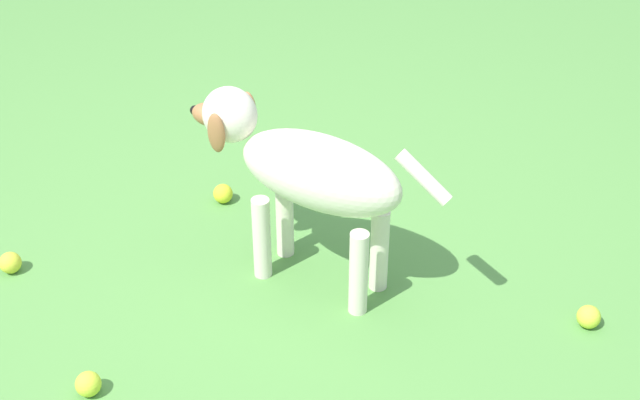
# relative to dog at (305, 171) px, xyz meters

# --- Properties ---
(ground) EXTENTS (14.00, 14.00, 0.00)m
(ground) POSITION_rel_dog_xyz_m (0.04, 0.19, -0.37)
(ground) COLOR #548C42
(dog) EXTENTS (0.82, 0.20, 0.56)m
(dog) POSITION_rel_dog_xyz_m (0.00, 0.00, 0.00)
(dog) COLOR silver
(dog) RESTS_ON ground
(tennis_ball_0) EXTENTS (0.07, 0.07, 0.07)m
(tennis_ball_0) POSITION_rel_dog_xyz_m (-0.78, -0.23, -0.33)
(tennis_ball_0) COLOR #C6DF37
(tennis_ball_0) RESTS_ON ground
(tennis_ball_1) EXTENTS (0.07, 0.07, 0.07)m
(tennis_ball_1) POSITION_rel_dog_xyz_m (0.20, 0.70, -0.33)
(tennis_ball_1) COLOR #C8E336
(tennis_ball_1) RESTS_ON ground
(tennis_ball_2) EXTENTS (0.07, 0.07, 0.07)m
(tennis_ball_2) POSITION_rel_dog_xyz_m (0.76, 0.46, -0.33)
(tennis_ball_2) COLOR #D1D137
(tennis_ball_2) RESTS_ON ground
(tennis_ball_3) EXTENTS (0.07, 0.07, 0.07)m
(tennis_ball_3) POSITION_rel_dog_xyz_m (0.45, -0.18, -0.33)
(tennis_ball_3) COLOR yellow
(tennis_ball_3) RESTS_ON ground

